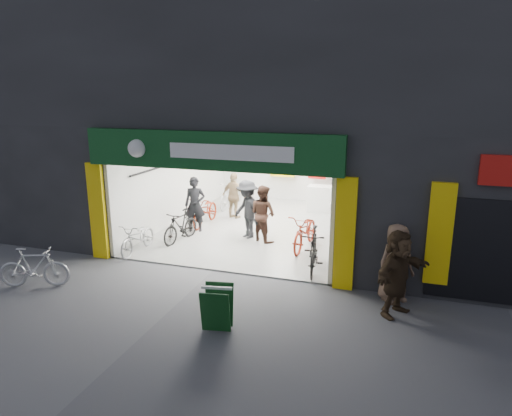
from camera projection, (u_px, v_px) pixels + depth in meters
The scene contains 17 objects.
ground at pixel (213, 271), 11.50m from camera, with size 60.00×60.00×0.00m, color #56565B.
building at pixel (296, 93), 14.74m from camera, with size 17.00×10.27×8.00m.
bike_left_front at pixel (138, 238), 12.68m from camera, with size 0.58×1.67×0.88m, color #ABABB0.
bike_left_midfront at pixel (181, 226), 13.57m from camera, with size 0.46×1.62×0.98m, color black.
bike_left_midback at pixel (206, 211), 15.25m from camera, with size 0.67×1.92×1.01m, color maroon.
bike_left_back at pixel (231, 195), 17.40m from camera, with size 0.51×1.81×1.09m, color silver.
bike_right_front at pixel (314, 250), 11.34m from camera, with size 0.52×1.84×1.10m, color black.
bike_right_mid at pixel (306, 231), 12.98m from camera, with size 0.70×2.00×1.05m, color maroon.
bike_right_back at pixel (338, 215), 14.68m from camera, with size 0.49×1.75×1.05m, color #BBBBC0.
parked_bike at pixel (34, 267), 10.45m from camera, with size 0.45×1.59×0.95m, color silver.
customer_a at pixel (195, 205), 14.42m from camera, with size 0.65×0.43×1.79m, color black.
customer_b at pixel (263, 214), 13.53m from camera, with size 0.84×0.65×1.72m, color #39221A.
customer_c at pixel (247, 210), 13.80m from camera, with size 1.17×0.67×1.82m, color black.
customer_d at pixel (234, 196), 15.93m from camera, with size 0.97×0.40×1.65m, color #977C58.
pedestrian_near at pixel (395, 263), 9.71m from camera, with size 0.84×0.54×1.71m, color #85644D.
pedestrian_far at pixel (397, 273), 9.06m from camera, with size 1.65×0.52×1.78m, color #362718.
sandwich_board at pixel (217, 307), 8.56m from camera, with size 0.64×0.66×0.85m.
Camera 1 is at (4.34, -9.88, 4.41)m, focal length 32.00 mm.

